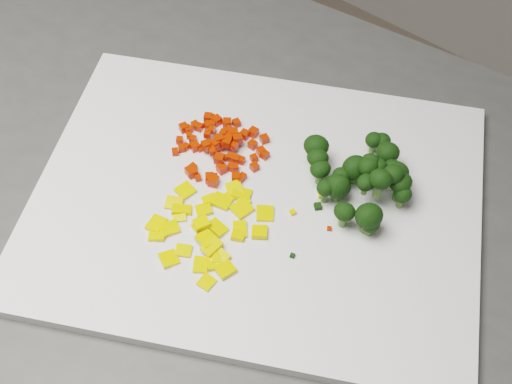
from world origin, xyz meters
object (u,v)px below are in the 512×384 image
Objects in this scene: pepper_pile at (210,227)px; broccoli_pile at (366,171)px; cutting_board at (256,201)px; carrot_pile at (221,141)px.

broccoli_pile is at bearing 58.11° from pepper_pile.
broccoli_pile is (0.09, 0.15, 0.02)m from pepper_pile.
cutting_board is at bearing -134.71° from broccoli_pile.
broccoli_pile is at bearing 45.29° from cutting_board.
carrot_pile is 0.16m from broccoli_pile.
carrot_pile is 0.83× the size of broccoli_pile.
pepper_pile is at bearing -121.89° from broccoli_pile.
pepper_pile is 0.17m from broccoli_pile.
cutting_board is 0.07m from pepper_pile.
cutting_board is 3.75× the size of broccoli_pile.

